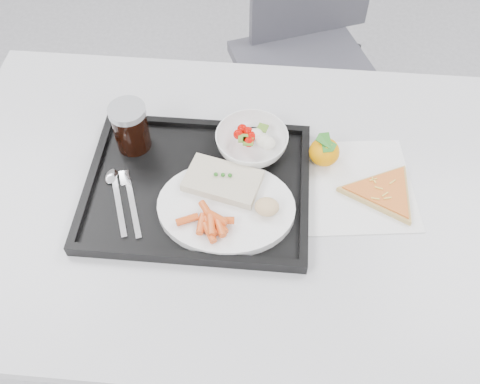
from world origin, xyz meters
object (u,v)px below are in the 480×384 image
at_px(table, 229,211).
at_px(cola_glass, 130,126).
at_px(dinner_plate, 226,207).
at_px(pizza_slice, 384,192).
at_px(tangerine, 324,152).
at_px(tray, 198,187).
at_px(chair, 309,35).
at_px(salad_bowl, 252,142).

xyz_separation_m(table, cola_glass, (-0.21, 0.10, 0.14)).
distance_m(table, dinner_plate, 0.11).
xyz_separation_m(table, dinner_plate, (0.00, -0.05, 0.09)).
xyz_separation_m(dinner_plate, pizza_slice, (0.31, 0.07, -0.01)).
relative_size(tangerine, pizza_slice, 0.39).
xyz_separation_m(tangerine, pizza_slice, (0.12, -0.08, -0.02)).
bearing_deg(tangerine, tray, -159.47).
relative_size(table, chair, 1.29).
height_order(dinner_plate, pizza_slice, dinner_plate).
distance_m(cola_glass, tangerine, 0.41).
xyz_separation_m(chair, salad_bowl, (-0.14, -0.70, 0.25)).
relative_size(tray, pizza_slice, 2.32).
relative_size(table, pizza_slice, 6.20).
bearing_deg(tray, cola_glass, 146.56).
height_order(chair, salad_bowl, chair).
xyz_separation_m(salad_bowl, tangerine, (0.15, -0.01, -0.00)).
xyz_separation_m(cola_glass, tangerine, (0.40, -0.00, -0.04)).
distance_m(dinner_plate, cola_glass, 0.27).
distance_m(tray, pizza_slice, 0.38).
relative_size(chair, tray, 2.07).
xyz_separation_m(table, salad_bowl, (0.04, 0.11, 0.11)).
relative_size(chair, salad_bowl, 6.11).
height_order(chair, tangerine, chair).
relative_size(table, tangerine, 15.89).
height_order(table, chair, chair).
bearing_deg(salad_bowl, tray, -134.13).
xyz_separation_m(tray, salad_bowl, (0.10, 0.11, 0.03)).
bearing_deg(chair, salad_bowl, -101.30).
xyz_separation_m(dinner_plate, cola_glass, (-0.21, 0.15, 0.05)).
bearing_deg(table, cola_glass, 155.01).
bearing_deg(table, dinner_plate, -87.81).
relative_size(dinner_plate, salad_bowl, 1.78).
bearing_deg(chair, pizza_slice, -80.33).
relative_size(tray, tangerine, 5.96).
relative_size(chair, tangerine, 12.32).
relative_size(cola_glass, pizza_slice, 0.56).
bearing_deg(dinner_plate, chair, 78.32).
xyz_separation_m(chair, tray, (-0.24, -0.81, 0.22)).
distance_m(dinner_plate, pizza_slice, 0.32).
bearing_deg(cola_glass, table, -24.99).
xyz_separation_m(chair, pizza_slice, (0.13, -0.79, 0.22)).
distance_m(table, cola_glass, 0.27).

